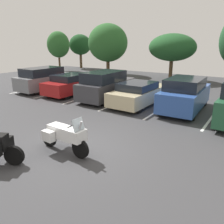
{
  "coord_description": "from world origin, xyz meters",
  "views": [
    {
      "loc": [
        5.22,
        -5.54,
        3.65
      ],
      "look_at": [
        0.46,
        1.71,
        1.0
      ],
      "focal_mm": 36.38,
      "sensor_mm": 36.0,
      "label": 1
    }
  ],
  "objects_px": {
    "car_charcoal": "(106,86)",
    "car_grey": "(46,79)",
    "motorcycle_touring": "(65,135)",
    "car_champagne": "(140,93)",
    "car_blue": "(185,95)",
    "car_red": "(73,84)"
  },
  "relations": [
    {
      "from": "motorcycle_touring",
      "to": "car_champagne",
      "type": "height_order",
      "value": "car_champagne"
    },
    {
      "from": "car_red",
      "to": "car_blue",
      "type": "relative_size",
      "value": 1.04
    },
    {
      "from": "car_champagne",
      "to": "car_red",
      "type": "bearing_deg",
      "value": 179.54
    },
    {
      "from": "car_champagne",
      "to": "car_blue",
      "type": "height_order",
      "value": "car_blue"
    },
    {
      "from": "motorcycle_touring",
      "to": "car_champagne",
      "type": "xyz_separation_m",
      "value": [
        -0.77,
        7.18,
        0.05
      ]
    },
    {
      "from": "car_grey",
      "to": "car_blue",
      "type": "relative_size",
      "value": 1.05
    },
    {
      "from": "motorcycle_touring",
      "to": "car_grey",
      "type": "bearing_deg",
      "value": 142.06
    },
    {
      "from": "car_charcoal",
      "to": "car_grey",
      "type": "bearing_deg",
      "value": -178.7
    },
    {
      "from": "car_red",
      "to": "car_champagne",
      "type": "distance_m",
      "value": 5.47
    },
    {
      "from": "car_grey",
      "to": "car_charcoal",
      "type": "distance_m",
      "value": 5.76
    },
    {
      "from": "car_charcoal",
      "to": "car_red",
      "type": "bearing_deg",
      "value": 178.3
    },
    {
      "from": "car_grey",
      "to": "car_blue",
      "type": "bearing_deg",
      "value": 1.87
    },
    {
      "from": "car_grey",
      "to": "car_red",
      "type": "distance_m",
      "value": 2.75
    },
    {
      "from": "car_red",
      "to": "car_blue",
      "type": "distance_m",
      "value": 8.15
    },
    {
      "from": "motorcycle_touring",
      "to": "car_grey",
      "type": "height_order",
      "value": "car_grey"
    },
    {
      "from": "motorcycle_touring",
      "to": "car_blue",
      "type": "bearing_deg",
      "value": 75.44
    },
    {
      "from": "car_grey",
      "to": "car_champagne",
      "type": "relative_size",
      "value": 0.99
    },
    {
      "from": "motorcycle_touring",
      "to": "car_blue",
      "type": "relative_size",
      "value": 0.48
    },
    {
      "from": "motorcycle_touring",
      "to": "car_red",
      "type": "bearing_deg",
      "value": 130.83
    },
    {
      "from": "car_grey",
      "to": "car_red",
      "type": "bearing_deg",
      "value": 4.6
    },
    {
      "from": "car_champagne",
      "to": "car_blue",
      "type": "bearing_deg",
      "value": 3.81
    },
    {
      "from": "motorcycle_touring",
      "to": "car_grey",
      "type": "relative_size",
      "value": 0.46
    }
  ]
}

